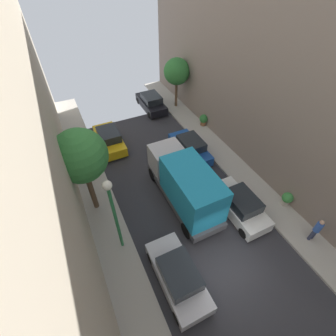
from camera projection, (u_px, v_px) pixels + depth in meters
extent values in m
plane|color=#2D2D33|center=(227.00, 267.00, 12.83)|extent=(32.00, 32.00, 0.00)
cube|color=#A8A399|center=(138.00, 312.00, 11.22)|extent=(2.00, 44.00, 0.15)
cube|color=#A8A399|center=(296.00, 230.00, 14.34)|extent=(2.00, 44.00, 0.15)
cube|color=silver|center=(178.00, 277.00, 11.93)|extent=(1.76, 4.20, 0.76)
cube|color=#1E2328|center=(179.00, 273.00, 11.35)|extent=(1.56, 2.10, 0.64)
cylinder|color=black|center=(151.00, 258.00, 12.85)|extent=(0.22, 0.64, 0.64)
cylinder|color=black|center=(177.00, 246.00, 13.34)|extent=(0.22, 0.64, 0.64)
cylinder|color=black|center=(178.00, 318.00, 10.85)|extent=(0.22, 0.64, 0.64)
cylinder|color=black|center=(207.00, 301.00, 11.33)|extent=(0.22, 0.64, 0.64)
cube|color=gold|center=(110.00, 140.00, 19.85)|extent=(1.76, 4.20, 0.76)
cube|color=#1E2328|center=(109.00, 134.00, 19.27)|extent=(1.56, 2.10, 0.64)
cylinder|color=black|center=(96.00, 135.00, 20.77)|extent=(0.22, 0.64, 0.64)
cylinder|color=black|center=(114.00, 130.00, 21.26)|extent=(0.22, 0.64, 0.64)
cylinder|color=black|center=(106.00, 156.00, 18.76)|extent=(0.22, 0.64, 0.64)
cylinder|color=black|center=(125.00, 151.00, 19.25)|extent=(0.22, 0.64, 0.64)
cube|color=white|center=(239.00, 206.00, 15.03)|extent=(1.76, 4.20, 0.76)
cube|color=#1E2328|center=(242.00, 201.00, 14.44)|extent=(1.56, 2.10, 0.64)
cylinder|color=black|center=(214.00, 195.00, 15.95)|extent=(0.22, 0.64, 0.64)
cylinder|color=black|center=(233.00, 188.00, 16.43)|extent=(0.22, 0.64, 0.64)
cylinder|color=black|center=(244.00, 233.00, 13.94)|extent=(0.22, 0.64, 0.64)
cylinder|color=black|center=(264.00, 223.00, 14.42)|extent=(0.22, 0.64, 0.64)
cube|color=#194799|center=(190.00, 149.00, 19.04)|extent=(1.76, 4.20, 0.76)
cube|color=#1E2328|center=(191.00, 143.00, 18.46)|extent=(1.56, 2.10, 0.64)
cylinder|color=black|center=(172.00, 143.00, 19.96)|extent=(0.22, 0.64, 0.64)
cylinder|color=black|center=(189.00, 138.00, 20.45)|extent=(0.22, 0.64, 0.64)
cylinder|color=black|center=(191.00, 166.00, 17.95)|extent=(0.22, 0.64, 0.64)
cylinder|color=black|center=(208.00, 160.00, 18.44)|extent=(0.22, 0.64, 0.64)
cube|color=black|center=(151.00, 104.00, 24.13)|extent=(1.76, 4.20, 0.76)
cube|color=#1E2328|center=(151.00, 98.00, 23.55)|extent=(1.56, 2.10, 0.64)
cylinder|color=black|center=(139.00, 101.00, 25.05)|extent=(0.22, 0.64, 0.64)
cylinder|color=black|center=(152.00, 98.00, 25.54)|extent=(0.22, 0.64, 0.64)
cylinder|color=black|center=(150.00, 115.00, 23.04)|extent=(0.22, 0.64, 0.64)
cylinder|color=black|center=(165.00, 112.00, 23.53)|extent=(0.22, 0.64, 0.64)
cube|color=#4C4C51|center=(183.00, 193.00, 15.57)|extent=(2.20, 6.60, 0.50)
cube|color=#B7B7BC|center=(167.00, 158.00, 16.36)|extent=(2.10, 1.80, 1.70)
cube|color=#1E8CB7|center=(192.00, 189.00, 13.92)|extent=(2.24, 4.20, 2.40)
cylinder|color=black|center=(153.00, 174.00, 17.13)|extent=(0.30, 0.96, 0.96)
cylinder|color=black|center=(178.00, 166.00, 17.74)|extent=(0.30, 0.96, 0.96)
cylinder|color=black|center=(187.00, 230.00, 13.89)|extent=(0.30, 0.96, 0.96)
cylinder|color=black|center=(216.00, 218.00, 14.50)|extent=(0.30, 0.96, 0.96)
cylinder|color=#2D334C|center=(311.00, 235.00, 13.57)|extent=(0.18, 0.18, 0.82)
cylinder|color=#2D334C|center=(314.00, 234.00, 13.64)|extent=(0.18, 0.18, 0.82)
cylinder|color=#3359B2|center=(318.00, 227.00, 13.10)|extent=(0.36, 0.36, 0.64)
sphere|color=tan|center=(322.00, 222.00, 12.78)|extent=(0.24, 0.24, 0.24)
cylinder|color=brown|center=(91.00, 190.00, 14.43)|extent=(0.32, 0.32, 3.18)
sphere|color=#38843D|center=(80.00, 156.00, 12.56)|extent=(2.95, 2.95, 2.95)
cylinder|color=brown|center=(176.00, 94.00, 23.78)|extent=(0.26, 0.26, 2.60)
sphere|color=#2D7233|center=(177.00, 71.00, 22.24)|extent=(2.41, 2.41, 2.41)
cylinder|color=brown|center=(203.00, 123.00, 22.09)|extent=(0.51, 0.51, 0.32)
sphere|color=#2D7233|center=(204.00, 119.00, 21.77)|extent=(0.76, 0.76, 0.76)
cylinder|color=#B2A899|center=(285.00, 202.00, 15.55)|extent=(0.49, 0.49, 0.34)
sphere|color=#38843D|center=(288.00, 198.00, 15.25)|extent=(0.68, 0.68, 0.68)
cylinder|color=#26723F|center=(116.00, 221.00, 11.94)|extent=(0.16, 0.16, 4.77)
sphere|color=white|center=(107.00, 185.00, 10.13)|extent=(0.44, 0.44, 0.44)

